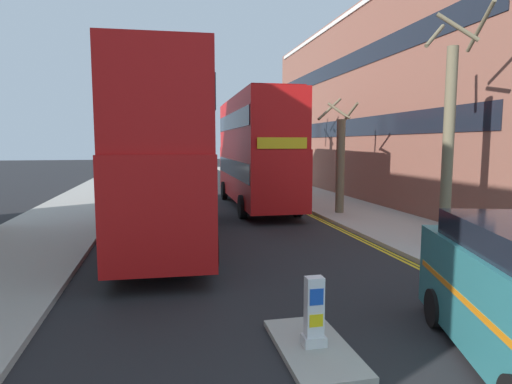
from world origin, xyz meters
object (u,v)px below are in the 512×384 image
object	(u,v)px
keep_left_bollard	(314,314)
pedestrian_far	(279,177)
double_decker_bus_oncoming	(256,148)
double_decker_bus_away	(166,151)

from	to	relation	value
keep_left_bollard	pedestrian_far	world-z (taller)	pedestrian_far
double_decker_bus_oncoming	pedestrian_far	size ratio (longest dim) A/B	6.70
double_decker_bus_away	pedestrian_far	xyz separation A→B (m)	(7.55, 13.53, -2.04)
double_decker_bus_away	keep_left_bollard	bearing A→B (deg)	-75.43
pedestrian_far	keep_left_bollard	bearing A→B (deg)	-103.83
double_decker_bus_away	pedestrian_far	bearing A→B (deg)	60.83
keep_left_bollard	pedestrian_far	distance (m)	22.52
pedestrian_far	double_decker_bus_oncoming	bearing A→B (deg)	-114.96
keep_left_bollard	pedestrian_far	xyz separation A→B (m)	(5.38, 21.87, 0.38)
double_decker_bus_away	double_decker_bus_oncoming	distance (m)	8.51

